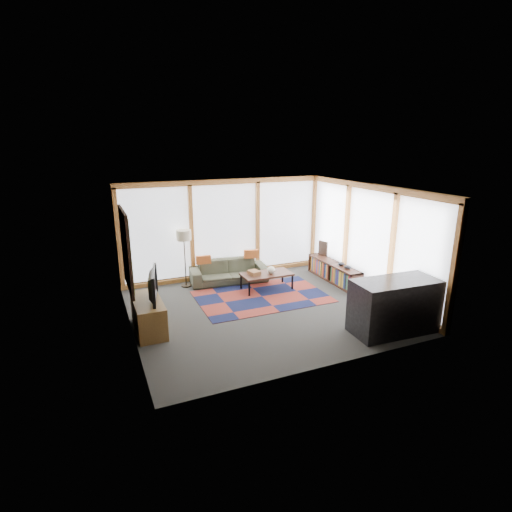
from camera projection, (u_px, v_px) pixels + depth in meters
name	position (u px, v px, depth m)	size (l,w,h in m)	color
ground	(263.00, 309.00, 8.71)	(5.50, 5.50, 0.00)	#2A2B28
room_envelope	(273.00, 233.00, 8.96)	(5.52, 5.02, 2.62)	#3B3129
rug	(262.00, 297.00, 9.38)	(2.99, 1.92, 0.01)	maroon
sofa	(229.00, 271.00, 10.31)	(1.96, 0.77, 0.57)	#3A3D2C
pillow_left	(203.00, 260.00, 9.95)	(0.37, 0.11, 0.20)	#B55623
pillow_right	(251.00, 254.00, 10.45)	(0.39, 0.12, 0.21)	#B55623
floor_lamp	(185.00, 259.00, 9.88)	(0.36, 0.36, 1.45)	black
coffee_table	(267.00, 281.00, 9.82)	(1.23, 0.61, 0.41)	black
book_stack	(254.00, 273.00, 9.67)	(0.23, 0.28, 0.09)	brown
vase	(271.00, 270.00, 9.74)	(0.21, 0.21, 0.18)	white
bookshelf	(334.00, 272.00, 10.38)	(0.36, 1.99, 0.50)	black
bowl_a	(348.00, 267.00, 9.82)	(0.18, 0.18, 0.09)	black
bowl_b	(341.00, 264.00, 10.10)	(0.17, 0.17, 0.08)	black
shelf_picture	(323.00, 248.00, 10.93)	(0.04, 0.31, 0.40)	black
tv_console	(148.00, 315.00, 7.67)	(0.52, 1.24, 0.62)	brown
television	(149.00, 285.00, 7.55)	(1.00, 0.13, 0.58)	black
bar_counter	(394.00, 306.00, 7.57)	(1.63, 0.76, 1.03)	black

